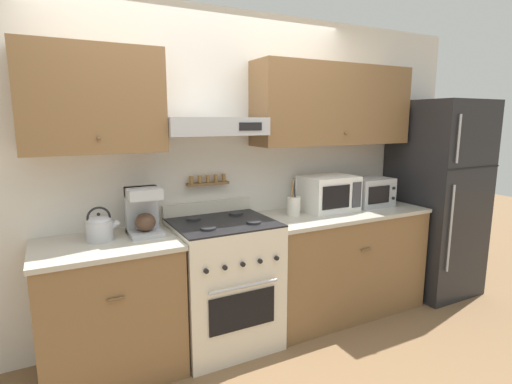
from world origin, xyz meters
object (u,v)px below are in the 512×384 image
tea_kettle (100,227)px  coffee_maker (143,210)px  microwave (328,193)px  toaster_oven (369,192)px  utensil_crock (294,205)px  stove_range (224,282)px  refrigerator (436,198)px

tea_kettle → coffee_maker: coffee_maker is taller
tea_kettle → microwave: bearing=0.5°
tea_kettle → toaster_oven: toaster_oven is taller
coffee_maker → utensil_crock: bearing=-1.5°
stove_range → microwave: (1.03, 0.09, 0.59)m
stove_range → refrigerator: refrigerator is taller
coffee_maker → toaster_oven: (2.04, -0.03, -0.04)m
stove_range → utensil_crock: (0.67, 0.07, 0.52)m
stove_range → utensil_crock: utensil_crock is taller
tea_kettle → coffee_maker: 0.30m
tea_kettle → coffee_maker: bearing=6.4°
stove_range → microwave: 1.19m
coffee_maker → refrigerator: bearing=-3.0°
stove_range → toaster_oven: size_ratio=2.82×
stove_range → utensil_crock: 0.85m
toaster_oven → stove_range: bearing=-177.4°
refrigerator → tea_kettle: (-3.10, 0.11, 0.07)m
stove_range → refrigerator: size_ratio=0.56×
coffee_maker → utensil_crock: (1.22, -0.03, -0.08)m
stove_range → coffee_maker: size_ratio=3.23×
stove_range → tea_kettle: (-0.84, 0.07, 0.52)m
coffee_maker → toaster_oven: 2.04m
refrigerator → tea_kettle: 3.11m
microwave → toaster_oven: 0.46m
tea_kettle → utensil_crock: size_ratio=0.74×
microwave → refrigerator: bearing=-6.1°
refrigerator → utensil_crock: 1.60m
microwave → utensil_crock: (-0.37, -0.02, -0.07)m
stove_range → toaster_oven: toaster_oven is taller
toaster_oven → microwave: bearing=177.5°
refrigerator → utensil_crock: refrigerator is taller
coffee_maker → toaster_oven: coffee_maker is taller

